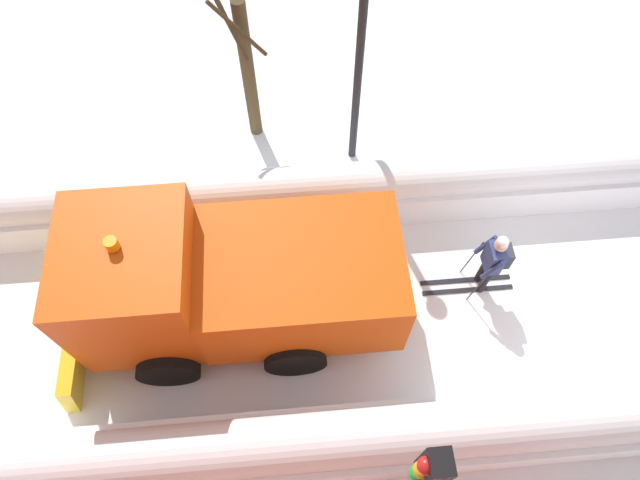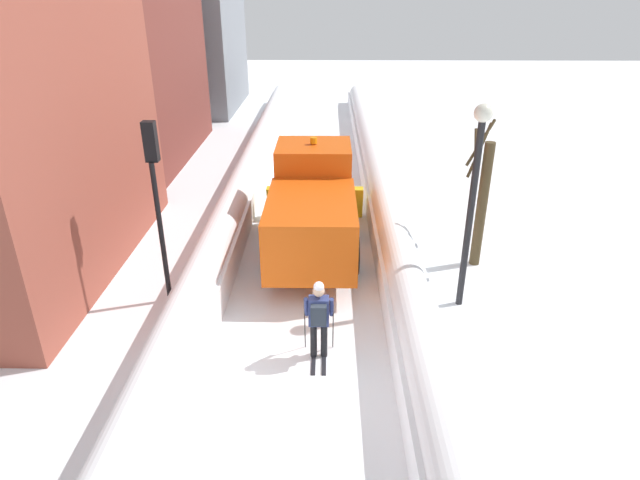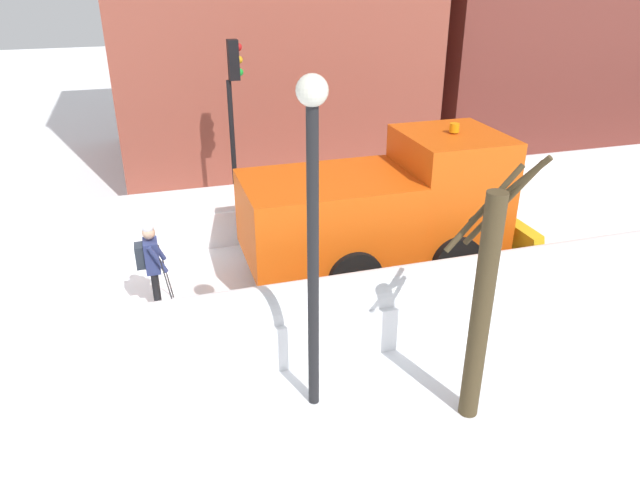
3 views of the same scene
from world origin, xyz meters
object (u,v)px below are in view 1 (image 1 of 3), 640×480
(street_lamp, at_px, (360,44))
(plow_truck, at_px, (223,283))
(bare_tree_near, at_px, (247,69))
(skier, at_px, (492,261))
(traffic_light_pole, at_px, (424,479))

(street_lamp, bearing_deg, plow_truck, 143.99)
(street_lamp, xyz_separation_m, bare_tree_near, (0.87, 2.15, -1.24))
(skier, height_order, traffic_light_pole, traffic_light_pole)
(skier, bearing_deg, traffic_light_pole, 148.72)
(traffic_light_pole, bearing_deg, plow_truck, 36.03)
(skier, xyz_separation_m, traffic_light_pole, (-3.76, 2.28, 2.13))
(traffic_light_pole, bearing_deg, street_lamp, -1.09)
(plow_truck, distance_m, skier, 4.86)
(traffic_light_pole, relative_size, street_lamp, 0.91)
(plow_truck, bearing_deg, traffic_light_pole, -143.97)
(street_lamp, bearing_deg, bare_tree_near, 67.96)
(traffic_light_pole, height_order, street_lamp, street_lamp)
(plow_truck, xyz_separation_m, bare_tree_near, (4.57, -0.53, 0.42))
(traffic_light_pole, relative_size, bare_tree_near, 1.12)
(bare_tree_near, bearing_deg, plow_truck, 173.33)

